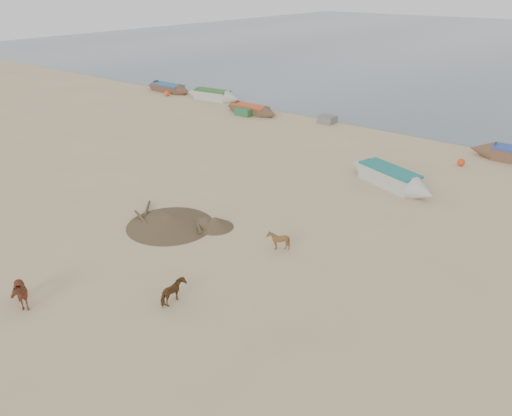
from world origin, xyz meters
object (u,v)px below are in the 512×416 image
Objects in this scene: cow_adult at (17,292)px; calf_right at (174,293)px; near_canoe at (389,177)px; calf_front at (278,240)px.

cow_adult reaches higher than calf_right.
cow_adult is at bearing -85.61° from near_canoe.
near_canoe reaches higher than calf_right.
near_canoe is (0.53, 9.35, 0.06)m from calf_front.
near_canoe is (1.10, 14.57, 0.06)m from calf_right.
cow_adult is 1.57× the size of calf_front.
near_canoe reaches higher than calf_front.
near_canoe is at bearing -0.89° from cow_adult.
calf_front is at bearing -13.01° from cow_adult.
calf_right is (4.00, 3.39, -0.13)m from cow_adult.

